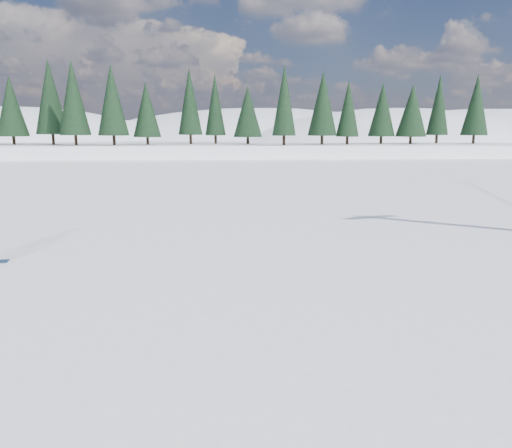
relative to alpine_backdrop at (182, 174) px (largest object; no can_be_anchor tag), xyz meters
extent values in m
cube|color=white|center=(11.72, -134.17, 12.98)|extent=(90.00, 14.00, 5.00)
ellipsoid|color=white|center=(-58.28, -19.17, 0.36)|extent=(143.00, 110.00, 49.50)
ellipsoid|color=white|center=(31.72, 10.83, -0.65)|extent=(182.00, 140.00, 53.20)
ellipsoid|color=white|center=(121.72, -4.17, 0.12)|extent=(156.00, 120.00, 50.40)
ellipsoid|color=white|center=(71.72, -39.17, 1.60)|extent=(117.00, 90.00, 45.00)
cone|color=black|center=(-9.39, -134.17, 19.23)|extent=(3.20, 3.20, 7.50)
cone|color=black|center=(-5.17, -134.17, 19.23)|extent=(3.20, 3.20, 7.50)
cone|color=black|center=(-0.94, -134.17, 19.23)|extent=(3.20, 3.20, 7.50)
cone|color=black|center=(3.28, -134.17, 19.23)|extent=(3.20, 3.20, 7.50)
cone|color=black|center=(7.50, -134.17, 19.23)|extent=(3.20, 3.20, 7.50)
cone|color=black|center=(11.72, -134.17, 19.23)|extent=(3.20, 3.20, 7.50)
cone|color=black|center=(15.95, -134.17, 19.23)|extent=(3.20, 3.20, 7.50)
cone|color=black|center=(20.17, -134.17, 19.23)|extent=(3.20, 3.20, 7.50)
cone|color=black|center=(24.39, -134.17, 19.23)|extent=(3.20, 3.20, 7.50)
cone|color=black|center=(28.61, -134.17, 19.23)|extent=(3.20, 3.20, 7.50)
cone|color=black|center=(32.83, -134.17, 19.23)|extent=(3.20, 3.20, 7.50)
cone|color=black|center=(37.06, -134.17, 19.23)|extent=(3.20, 3.20, 7.50)
cone|color=black|center=(41.28, -134.17, 19.23)|extent=(3.20, 3.20, 7.50)
cone|color=black|center=(45.50, -134.17, 19.23)|extent=(3.20, 3.20, 7.50)
cone|color=black|center=(49.72, -134.17, 19.23)|extent=(3.20, 3.20, 7.50)
camera|label=1|loc=(16.53, -199.04, 17.39)|focal=35.00mm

